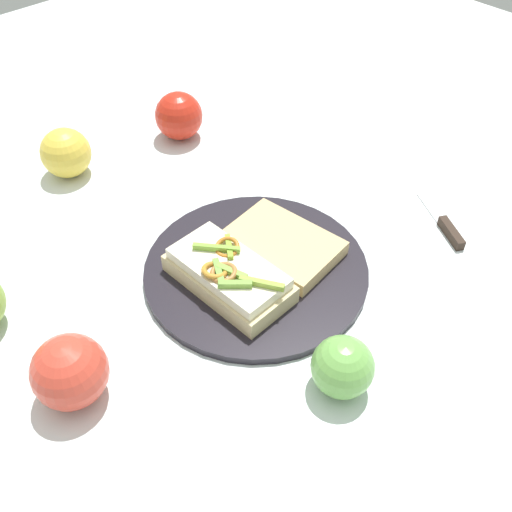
{
  "coord_description": "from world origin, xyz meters",
  "views": [
    {
      "loc": [
        0.36,
        0.39,
        0.56
      ],
      "look_at": [
        0.0,
        0.0,
        0.03
      ],
      "focal_mm": 41.44,
      "sensor_mm": 36.0,
      "label": 1
    }
  ],
  "objects_px": {
    "bread_slice_side": "(281,244)",
    "apple_0": "(179,116)",
    "apple_4": "(66,153)",
    "sandwich": "(229,275)",
    "knife": "(446,227)",
    "apple_1": "(343,367)",
    "apple_2": "(72,374)",
    "plate": "(256,270)"
  },
  "relations": [
    {
      "from": "apple_0",
      "to": "apple_4",
      "type": "height_order",
      "value": "apple_0"
    },
    {
      "from": "apple_2",
      "to": "apple_4",
      "type": "bearing_deg",
      "value": -119.23
    },
    {
      "from": "bread_slice_side",
      "to": "apple_0",
      "type": "height_order",
      "value": "apple_0"
    },
    {
      "from": "sandwich",
      "to": "apple_0",
      "type": "bearing_deg",
      "value": -30.52
    },
    {
      "from": "plate",
      "to": "sandwich",
      "type": "relative_size",
      "value": 1.77
    },
    {
      "from": "apple_0",
      "to": "apple_2",
      "type": "bearing_deg",
      "value": 39.72
    },
    {
      "from": "sandwich",
      "to": "apple_0",
      "type": "distance_m",
      "value": 0.37
    },
    {
      "from": "apple_4",
      "to": "knife",
      "type": "xyz_separation_m",
      "value": [
        -0.31,
        0.48,
        -0.03
      ]
    },
    {
      "from": "knife",
      "to": "apple_2",
      "type": "bearing_deg",
      "value": 106.59
    },
    {
      "from": "plate",
      "to": "knife",
      "type": "xyz_separation_m",
      "value": [
        -0.25,
        0.12,
        0.0
      ]
    },
    {
      "from": "plate",
      "to": "apple_4",
      "type": "relative_size",
      "value": 3.81
    },
    {
      "from": "plate",
      "to": "apple_2",
      "type": "distance_m",
      "value": 0.27
    },
    {
      "from": "sandwich",
      "to": "apple_2",
      "type": "xyz_separation_m",
      "value": [
        0.22,
        0.0,
        0.01
      ]
    },
    {
      "from": "apple_2",
      "to": "apple_4",
      "type": "relative_size",
      "value": 1.06
    },
    {
      "from": "sandwich",
      "to": "apple_2",
      "type": "distance_m",
      "value": 0.22
    },
    {
      "from": "bread_slice_side",
      "to": "apple_0",
      "type": "distance_m",
      "value": 0.33
    },
    {
      "from": "sandwich",
      "to": "apple_1",
      "type": "xyz_separation_m",
      "value": [
        0.0,
        0.19,
        0.0
      ]
    },
    {
      "from": "plate",
      "to": "knife",
      "type": "bearing_deg",
      "value": 154.23
    },
    {
      "from": "apple_0",
      "to": "apple_1",
      "type": "bearing_deg",
      "value": 70.9
    },
    {
      "from": "bread_slice_side",
      "to": "knife",
      "type": "bearing_deg",
      "value": -128.43
    },
    {
      "from": "apple_1",
      "to": "bread_slice_side",
      "type": "bearing_deg",
      "value": -116.97
    },
    {
      "from": "bread_slice_side",
      "to": "plate",
      "type": "bearing_deg",
      "value": 84.91
    },
    {
      "from": "sandwich",
      "to": "knife",
      "type": "xyz_separation_m",
      "value": [
        -0.3,
        0.12,
        -0.02
      ]
    },
    {
      "from": "apple_4",
      "to": "sandwich",
      "type": "bearing_deg",
      "value": 92.67
    },
    {
      "from": "bread_slice_side",
      "to": "apple_1",
      "type": "distance_m",
      "value": 0.21
    },
    {
      "from": "plate",
      "to": "knife",
      "type": "distance_m",
      "value": 0.28
    },
    {
      "from": "apple_4",
      "to": "apple_0",
      "type": "bearing_deg",
      "value": 169.44
    },
    {
      "from": "apple_1",
      "to": "apple_2",
      "type": "bearing_deg",
      "value": -40.37
    },
    {
      "from": "bread_slice_side",
      "to": "apple_4",
      "type": "relative_size",
      "value": 1.89
    },
    {
      "from": "apple_0",
      "to": "apple_4",
      "type": "bearing_deg",
      "value": -10.56
    },
    {
      "from": "plate",
      "to": "sandwich",
      "type": "height_order",
      "value": "sandwich"
    },
    {
      "from": "bread_slice_side",
      "to": "apple_4",
      "type": "xyz_separation_m",
      "value": [
        0.11,
        -0.35,
        0.02
      ]
    },
    {
      "from": "sandwich",
      "to": "apple_1",
      "type": "bearing_deg",
      "value": 176.75
    },
    {
      "from": "apple_4",
      "to": "plate",
      "type": "bearing_deg",
      "value": 100.12
    },
    {
      "from": "sandwich",
      "to": "apple_2",
      "type": "relative_size",
      "value": 2.03
    },
    {
      "from": "plate",
      "to": "sandwich",
      "type": "xyz_separation_m",
      "value": [
        0.05,
        0.0,
        0.03
      ]
    },
    {
      "from": "bread_slice_side",
      "to": "sandwich",
      "type": "bearing_deg",
      "value": 84.95
    },
    {
      "from": "sandwich",
      "to": "apple_0",
      "type": "relative_size",
      "value": 2.09
    },
    {
      "from": "bread_slice_side",
      "to": "apple_1",
      "type": "relative_size",
      "value": 2.1
    },
    {
      "from": "apple_1",
      "to": "apple_4",
      "type": "xyz_separation_m",
      "value": [
        0.01,
        -0.54,
        0.0
      ]
    },
    {
      "from": "bread_slice_side",
      "to": "knife",
      "type": "xyz_separation_m",
      "value": [
        -0.2,
        0.12,
        -0.01
      ]
    },
    {
      "from": "apple_1",
      "to": "knife",
      "type": "distance_m",
      "value": 0.31
    }
  ]
}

